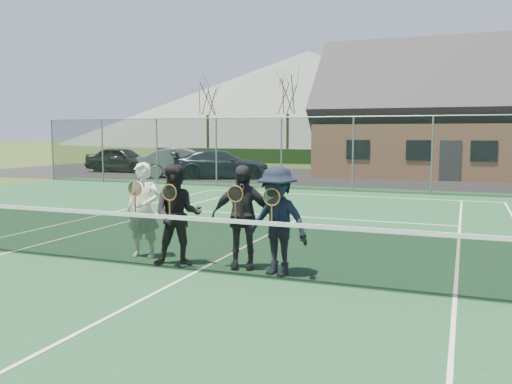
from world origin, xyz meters
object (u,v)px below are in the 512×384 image
car_c (221,164)px  clubhouse (464,103)px  player_a (144,210)px  car_b (184,163)px  tennis_net (196,242)px  car_a (122,160)px  player_b (178,215)px  player_c (242,217)px  player_d (277,221)px

car_c → clubhouse: bearing=-83.0°
car_c → player_a: (6.17, -16.85, 0.19)m
car_b → tennis_net: bearing=-173.7°
car_a → car_c: (7.47, -1.98, -0.02)m
player_b → car_c: bearing=112.4°
player_b → player_c: size_ratio=1.00×
car_b → car_c: bearing=-108.0°
clubhouse → player_d: bearing=-96.4°
tennis_net → player_c: bearing=41.2°
car_b → car_c: size_ratio=0.94×
tennis_net → clubhouse: 24.57m
player_c → player_d: bearing=-16.1°
tennis_net → clubhouse: clubhouse is taller
car_a → player_b: (14.55, -19.16, 0.16)m
car_c → player_a: bearing=177.8°
car_c → player_a: size_ratio=2.81×
car_a → player_d: player_d is taller
car_b → clubhouse: (13.68, 6.67, 3.21)m
player_d → car_b: bearing=122.9°
player_b → player_d: bearing=0.4°
player_a → player_d: 2.79m
tennis_net → car_c: bearing=113.5°
car_b → tennis_net: car_b is taller
car_a → player_d: (16.40, -19.15, 0.16)m
clubhouse → player_a: clubhouse is taller
clubhouse → player_c: (-3.39, -23.47, -3.07)m
player_b → player_c: same height
player_b → player_c: bearing=10.9°
car_a → player_d: bearing=-142.2°
player_c → player_d: size_ratio=1.00×
player_c → player_d: 0.75m
tennis_net → clubhouse: (4.00, 24.00, 3.45)m
car_c → tennis_net: size_ratio=0.43×
car_b → player_b: size_ratio=2.64×
car_b → player_b: bearing=-174.6°
car_c → car_a: bearing=52.9°
car_b → player_c: size_ratio=2.64×
car_b → player_b: player_b is taller
car_c → clubhouse: (11.61, 6.50, 3.26)m
player_a → player_b: bearing=-20.0°
tennis_net → car_a: bearing=127.7°
car_b → player_d: size_ratio=2.64×
tennis_net → player_d: player_d is taller
clubhouse → player_d: 24.02m
clubhouse → car_a: bearing=-166.7°
tennis_net → player_b: player_b is taller
car_a → clubhouse: bearing=-79.4°
car_c → tennis_net: 19.08m
tennis_net → player_c: (0.61, 0.53, 0.38)m
player_a → player_d: bearing=-6.6°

